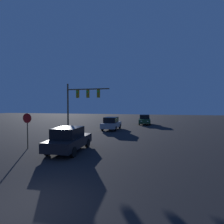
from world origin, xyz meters
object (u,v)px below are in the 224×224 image
object	(u,v)px
car_far	(145,120)
stop_sign	(27,124)
car_near	(69,139)
car_mid	(111,123)
traffic_signal_mast	(80,99)

from	to	relation	value
car_far	stop_sign	world-z (taller)	stop_sign
car_near	car_far	distance (m)	19.04
car_far	stop_sign	xyz separation A→B (m)	(-6.99, -18.69, 0.93)
car_near	car_far	size ratio (longest dim) A/B	1.00
stop_sign	car_mid	bearing A→B (deg)	73.45
car_near	stop_sign	distance (m)	3.37
car_far	stop_sign	distance (m)	19.97
car_near	traffic_signal_mast	xyz separation A→B (m)	(-2.83, 7.92, 3.05)
car_near	stop_sign	world-z (taller)	stop_sign
car_mid	traffic_signal_mast	distance (m)	5.24
car_near	stop_sign	xyz separation A→B (m)	(-3.24, -0.02, 0.93)
car_near	car_mid	bearing A→B (deg)	86.52
car_far	traffic_signal_mast	xyz separation A→B (m)	(-6.58, -10.74, 3.05)
car_far	stop_sign	size ratio (longest dim) A/B	1.71
stop_sign	traffic_signal_mast	bearing A→B (deg)	87.08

